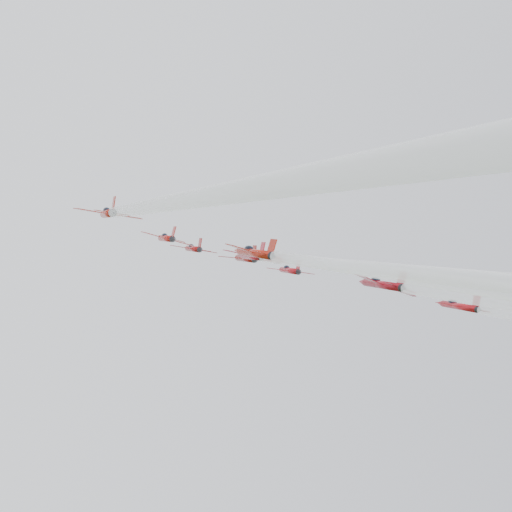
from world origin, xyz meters
name	(u,v)px	position (x,y,z in m)	size (l,w,h in m)	color
jet_lead	(193,248)	(-2.79, 27.06, 169.45)	(9.87, 12.27, 8.98)	maroon
jet_row2_left	(166,238)	(-12.80, 11.56, 158.48)	(9.35, 11.63, 8.52)	#B31511
jet_row2_center	(245,258)	(1.39, 9.73, 157.20)	(10.34, 12.85, 9.41)	maroon
jet_row2_right	(289,270)	(12.07, 13.62, 159.94)	(9.42, 11.71, 8.58)	#B11019
jet_center	(418,277)	(-3.22, -41.55, 120.85)	(9.61, 86.12, 61.42)	#AC101E
jet_rear_farleft	(190,205)	(-27.75, -48.77, 115.74)	(8.40, 75.27, 53.68)	#AF1C10
jet_rear_left	(461,277)	(-6.80, -50.73, 114.36)	(9.63, 86.30, 61.55)	#AE1F10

